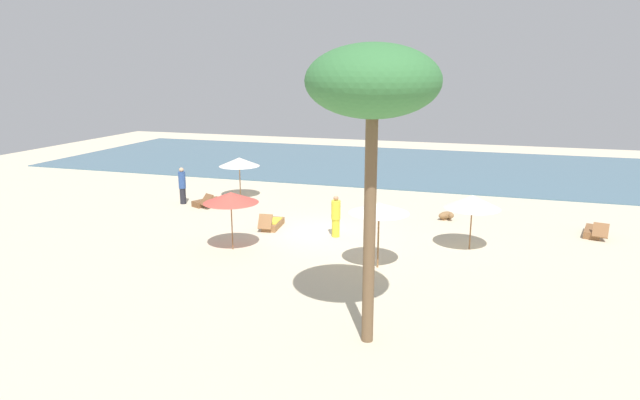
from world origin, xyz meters
TOP-DOWN VIEW (x-y plane):
  - ground_plane at (0.00, 0.00)m, footprint 60.00×60.00m
  - ocean_water at (0.00, 17.00)m, footprint 48.00×16.00m
  - umbrella_0 at (5.98, -0.29)m, footprint 2.07×2.07m
  - umbrella_1 at (-5.85, 4.80)m, footprint 2.10×2.10m
  - umbrella_2 at (3.07, -3.22)m, footprint 2.04×2.04m
  - umbrella_3 at (-2.49, -2.95)m, footprint 2.04×2.04m
  - lounger_0 at (-2.14, 0.12)m, footprint 0.75×1.69m
  - lounger_1 at (10.70, 2.96)m, footprint 0.94×1.79m
  - lounger_2 at (-6.69, 2.82)m, footprint 1.26×1.78m
  - person_0 at (0.77, -0.27)m, footprint 0.44×0.44m
  - person_1 at (-8.02, 2.75)m, footprint 0.44×0.44m
  - palm_0 at (3.85, -8.34)m, footprint 3.05×3.05m
  - dog at (4.82, 3.63)m, footprint 0.78×0.76m

SIDE VIEW (x-z plane):
  - ground_plane at x=0.00m, z-range 0.00..0.00m
  - ocean_water at x=0.00m, z-range 0.00..0.06m
  - lounger_1 at x=10.70m, z-range -0.17..0.50m
  - lounger_2 at x=-6.69m, z-range -0.18..0.51m
  - lounger_0 at x=-2.14m, z-range -0.19..0.55m
  - dog at x=4.82m, z-range 0.01..0.39m
  - person_0 at x=0.77m, z-range 0.00..1.69m
  - person_1 at x=-8.02m, z-range 0.01..1.85m
  - umbrella_0 at x=5.98m, z-range 0.80..2.88m
  - umbrella_1 at x=-5.85m, z-range 0.84..2.96m
  - umbrella_3 at x=-2.49m, z-range 0.90..3.09m
  - umbrella_2 at x=3.07m, z-range 0.96..3.23m
  - palm_0 at x=3.85m, z-range 2.64..9.80m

